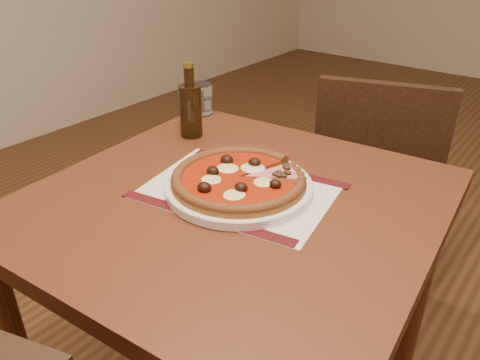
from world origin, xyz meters
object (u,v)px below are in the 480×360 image
object	(u,v)px
chair_far	(375,178)
water_glass	(201,99)
table	(234,236)
plate	(239,186)
pizza	(239,178)
bottle	(191,108)

from	to	relation	value
chair_far	water_glass	distance (m)	0.67
table	plate	xyz separation A→B (m)	(-0.01, 0.02, 0.11)
pizza	bottle	xyz separation A→B (m)	(-0.29, 0.16, 0.05)
pizza	chair_far	bearing A→B (deg)	87.95
bottle	water_glass	bearing A→B (deg)	124.11
water_glass	pizza	bearing A→B (deg)	-38.35
plate	table	bearing A→B (deg)	-74.70
plate	bottle	size ratio (longest dim) A/B	1.58
chair_far	plate	xyz separation A→B (m)	(-0.03, -0.73, 0.28)
plate	chair_far	bearing A→B (deg)	87.96
water_glass	table	bearing A→B (deg)	-40.00
chair_far	pizza	distance (m)	0.79
water_glass	chair_far	bearing A→B (deg)	45.99
chair_far	bottle	distance (m)	0.73
table	plate	distance (m)	0.12
bottle	chair_far	bearing A→B (deg)	61.22
table	water_glass	bearing A→B (deg)	140.00
table	bottle	xyz separation A→B (m)	(-0.29, 0.18, 0.18)
plate	water_glass	size ratio (longest dim) A/B	3.50
plate	pizza	bearing A→B (deg)	-124.97
plate	bottle	bearing A→B (deg)	150.90
plate	bottle	world-z (taller)	bottle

